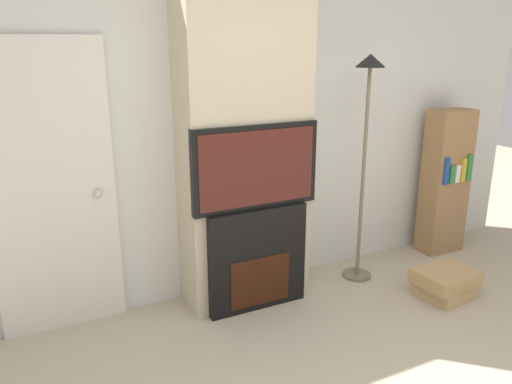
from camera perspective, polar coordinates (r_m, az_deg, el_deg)
wall_back at (r=3.85m, az=-2.79°, el=7.86°), size 6.00×0.06×2.70m
chimney_breast at (r=3.65m, az=-1.37°, el=7.38°), size 0.95×0.39×2.70m
fireplace at (r=3.76m, az=0.01°, el=-7.61°), size 0.78×0.15×0.79m
television at (r=3.53m, az=0.02°, el=2.83°), size 0.96×0.07×0.61m
floor_lamp at (r=4.07m, az=12.51°, el=7.68°), size 0.24×0.24×1.86m
box_stack at (r=4.28m, az=20.81°, el=-9.63°), size 0.49×0.39×0.23m
bookshelf at (r=5.01m, az=20.80°, el=1.07°), size 0.42×0.26×1.36m
entry_door at (r=3.56m, az=-22.28°, el=-0.00°), size 0.82×0.09×1.99m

